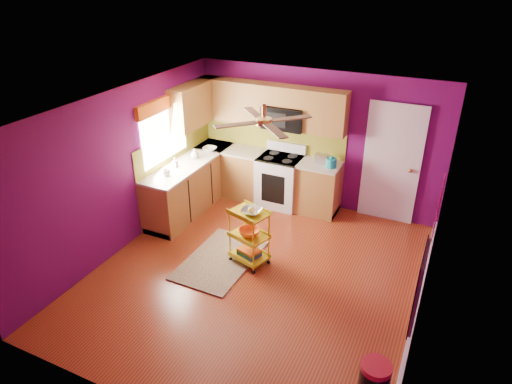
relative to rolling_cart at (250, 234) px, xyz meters
The scene contains 17 objects.
ground 0.60m from the rolling_cart, 44.38° to the right, with size 5.00×5.00×0.00m, color maroon.
room_envelope 1.18m from the rolling_cart, 41.24° to the right, with size 4.54×5.04×2.52m.
lower_cabinets 1.94m from the rolling_cart, 125.03° to the left, with size 2.81×2.31×0.94m.
electric_range 1.97m from the rolling_cart, 99.29° to the left, with size 0.76×0.66×1.13m.
upper_cabinetry 2.55m from the rolling_cart, 117.45° to the left, with size 2.80×2.30×1.26m.
left_window 2.48m from the rolling_cart, 157.49° to the left, with size 0.08×1.35×1.08m.
panel_door 2.79m from the rolling_cart, 54.77° to the left, with size 0.95×0.11×2.15m.
right_wall_art 2.69m from the rolling_cart, 12.95° to the right, with size 0.04×2.74×1.04m.
ceiling_fan 1.80m from the rolling_cart, ahead, with size 1.01×1.01×0.26m.
shag_rug 0.67m from the rolling_cart, 161.28° to the right, with size 0.94×1.53×0.02m, color #311D10.
rolling_cart is the anchor object (origin of this frame).
teal_kettle 2.08m from the rolling_cart, 71.73° to the left, with size 0.18×0.18×0.21m.
toaster 2.09m from the rolling_cart, 77.47° to the left, with size 0.22×0.15×0.18m, color beige.
soap_bottle_a 2.02m from the rolling_cart, 156.63° to the left, with size 0.08×0.08×0.17m, color #EA3F72.
soap_bottle_b 2.17m from the rolling_cart, 143.69° to the left, with size 0.14×0.14×0.18m, color white.
counter_dish 2.40m from the rolling_cart, 134.15° to the left, with size 0.25×0.25×0.06m, color white.
counter_cup 1.85m from the rolling_cart, 166.25° to the left, with size 0.13×0.13×0.10m, color white.
Camera 1 is at (2.28, -4.90, 4.12)m, focal length 32.00 mm.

